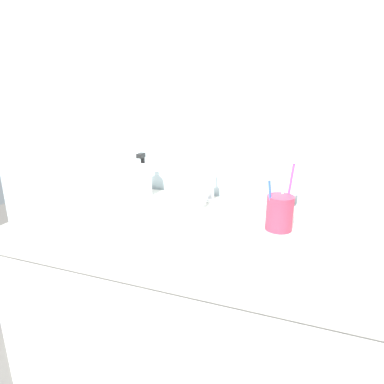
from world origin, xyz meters
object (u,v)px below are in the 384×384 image
faucet (209,190)px  soap_dispenser (143,178)px  toothbrush_purple (290,186)px  toothbrush_blue (270,197)px  toothbrush_cup (280,213)px  toothbrush_white (283,186)px

faucet → soap_dispenser: (-0.25, -0.01, 0.02)m
toothbrush_purple → faucet: bearing=158.3°
toothbrush_blue → soap_dispenser: (-0.49, 0.17, -0.04)m
toothbrush_cup → soap_dispenser: soap_dispenser is taller
faucet → soap_dispenser: 0.26m
soap_dispenser → toothbrush_cup: bearing=-15.3°
toothbrush_cup → toothbrush_white: toothbrush_white is taller
faucet → toothbrush_white: size_ratio=0.72×
faucet → toothbrush_white: toothbrush_white is taller
soap_dispenser → toothbrush_white: bearing=-12.3°
toothbrush_blue → soap_dispenser: 0.52m
faucet → soap_dispenser: soap_dispenser is taller
toothbrush_white → toothbrush_purple: bearing=37.1°
toothbrush_cup → toothbrush_purple: toothbrush_purple is taller
faucet → toothbrush_cup: size_ratio=1.48×
toothbrush_purple → toothbrush_white: bearing=-142.9°
faucet → toothbrush_purple: bearing=-21.7°
toothbrush_purple → soap_dispenser: toothbrush_purple is taller
toothbrush_white → soap_dispenser: bearing=167.7°
faucet → soap_dispenser: size_ratio=0.91×
faucet → toothbrush_purple: (0.28, -0.11, 0.08)m
toothbrush_purple → toothbrush_white: toothbrush_white is taller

